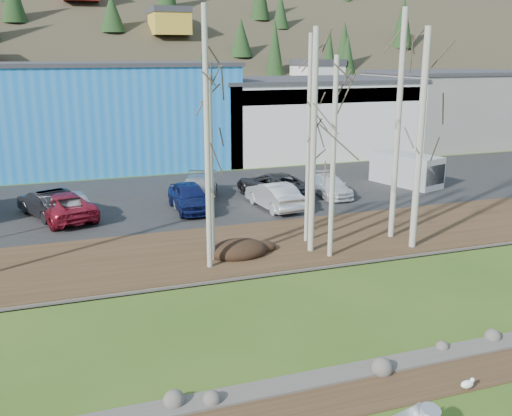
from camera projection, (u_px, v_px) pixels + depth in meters
name	position (u px, v px, depth m)	size (l,w,h in m)	color
dirt_strip	(442.00, 376.00, 16.37)	(80.00, 1.80, 0.03)	#382616
near_bank_rocks	(421.00, 360.00, 17.28)	(80.00, 0.80, 0.50)	#47423D
river	(355.00, 305.00, 21.02)	(80.00, 8.00, 0.90)	black
far_bank_rocks	(309.00, 267.00, 24.76)	(80.00, 0.80, 0.46)	#47423D
far_bank	(282.00, 243.00, 27.65)	(80.00, 7.00, 0.15)	#382616
parking_lot	(223.00, 195.00, 37.23)	(80.00, 14.00, 0.14)	black
building_blue	(105.00, 114.00, 47.01)	(20.40, 12.24, 8.30)	blue
building_white	(305.00, 115.00, 52.90)	(18.36, 12.24, 6.80)	silver
building_grey	(449.00, 108.00, 57.92)	(14.28, 12.24, 7.30)	gray
seagull	(468.00, 384.00, 15.68)	(0.48, 0.22, 0.34)	gold
dirt_mound	(238.00, 249.00, 25.79)	(2.69, 1.90, 0.53)	black
birch_1	(210.00, 171.00, 24.23)	(0.30, 0.30, 8.03)	beige
birch_2	(207.00, 143.00, 23.04)	(0.23, 0.23, 10.69)	beige
birch_3	(313.00, 144.00, 25.16)	(0.28, 0.28, 9.94)	beige
birch_4	(308.00, 142.00, 26.54)	(0.20, 0.20, 9.72)	beige
birch_5	(333.00, 160.00, 24.60)	(0.22, 0.22, 8.78)	beige
birch_6	(420.00, 142.00, 25.69)	(0.31, 0.31, 9.98)	beige
birch_7	(398.00, 127.00, 27.07)	(0.27, 0.27, 10.87)	beige
car_0	(72.00, 203.00, 31.68)	(1.84, 4.57, 1.56)	silver
car_1	(46.00, 203.00, 31.77)	(1.63, 4.68, 1.54)	black
car_2	(62.00, 206.00, 31.26)	(2.52, 5.46, 1.52)	maroon
car_3	(197.00, 189.00, 35.05)	(2.12, 5.21, 1.51)	#A3A7AB
car_4	(190.00, 197.00, 33.04)	(1.90, 4.72, 1.61)	navy
car_5	(274.00, 195.00, 33.49)	(1.65, 4.73, 1.56)	silver
car_6	(273.00, 185.00, 36.19)	(2.61, 5.67, 1.57)	#2A2A2C
car_7	(330.00, 186.00, 36.49)	(1.80, 4.44, 1.29)	white
car_8	(59.00, 204.00, 31.47)	(1.84, 4.57, 1.56)	silver
car_9	(50.00, 203.00, 31.84)	(1.63, 4.68, 1.54)	black
van_white	(408.00, 170.00, 39.31)	(3.42, 5.28, 2.14)	silver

